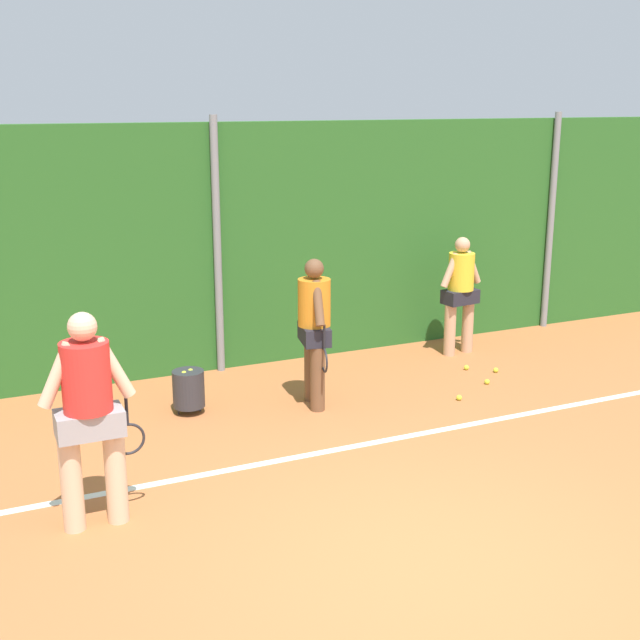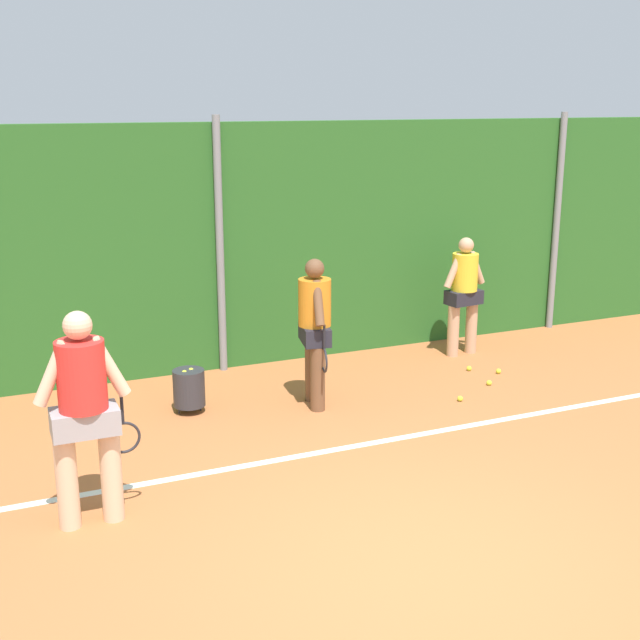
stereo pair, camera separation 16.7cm
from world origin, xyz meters
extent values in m
plane|color=#B76638|center=(0.00, 1.57, 0.00)|extent=(28.21, 28.21, 0.00)
cube|color=#286023|center=(0.00, 5.36, 1.59)|extent=(18.34, 0.25, 3.18)
cylinder|color=gray|center=(0.00, 5.18, 1.63)|extent=(0.10, 0.10, 3.27)
cylinder|color=gray|center=(5.29, 5.18, 1.63)|extent=(0.10, 0.10, 3.27)
cube|color=white|center=(0.00, 2.24, 0.00)|extent=(13.40, 0.10, 0.01)
cylinder|color=beige|center=(-2.40, 1.70, 0.40)|extent=(0.18, 0.18, 0.81)
cylinder|color=beige|center=(-2.04, 1.70, 0.40)|extent=(0.18, 0.18, 0.81)
cube|color=#99999E|center=(-2.22, 1.70, 0.91)|extent=(0.54, 0.32, 0.22)
cylinder|color=red|center=(-2.22, 1.70, 1.31)|extent=(0.39, 0.39, 0.57)
sphere|color=beige|center=(-2.22, 1.70, 1.72)|extent=(0.23, 0.23, 0.23)
cylinder|color=beige|center=(-2.44, 1.70, 1.35)|extent=(0.32, 0.11, 0.53)
cylinder|color=beige|center=(-1.99, 1.69, 1.35)|extent=(0.32, 0.11, 0.53)
cylinder|color=black|center=(-1.91, 1.74, 0.97)|extent=(0.03, 0.03, 0.28)
torus|color=#26262B|center=(-1.91, 1.74, 0.70)|extent=(0.28, 0.03, 0.28)
cylinder|color=brown|center=(0.63, 3.67, 0.38)|extent=(0.17, 0.17, 0.76)
cylinder|color=brown|center=(0.56, 3.34, 0.38)|extent=(0.17, 0.17, 0.76)
cube|color=#23232D|center=(0.59, 3.51, 0.86)|extent=(0.40, 0.56, 0.20)
cylinder|color=orange|center=(0.59, 3.51, 1.23)|extent=(0.37, 0.37, 0.54)
sphere|color=brown|center=(0.59, 3.51, 1.62)|extent=(0.22, 0.22, 0.22)
cylinder|color=brown|center=(0.64, 3.71, 1.27)|extent=(0.15, 0.30, 0.51)
cylinder|color=brown|center=(0.55, 3.30, 1.27)|extent=(0.15, 0.30, 0.51)
cylinder|color=black|center=(0.58, 3.21, 0.90)|extent=(0.03, 0.03, 0.28)
torus|color=#26262B|center=(0.58, 3.21, 0.63)|extent=(0.08, 0.28, 0.28)
cylinder|color=tan|center=(3.10, 4.51, 0.36)|extent=(0.16, 0.16, 0.72)
cylinder|color=tan|center=(3.41, 4.54, 0.36)|extent=(0.16, 0.16, 0.72)
cube|color=#23232D|center=(3.25, 4.52, 0.82)|extent=(0.51, 0.34, 0.19)
cylinder|color=yellow|center=(3.25, 4.52, 1.17)|extent=(0.35, 0.35, 0.51)
sphere|color=tan|center=(3.25, 4.52, 1.54)|extent=(0.21, 0.21, 0.21)
cylinder|color=tan|center=(3.06, 4.50, 1.21)|extent=(0.29, 0.12, 0.48)
cylinder|color=tan|center=(3.45, 4.55, 1.21)|extent=(0.29, 0.12, 0.48)
cylinder|color=#2D2D33|center=(-0.80, 3.86, 0.29)|extent=(0.36, 0.36, 0.42)
cylinder|color=#2D2D33|center=(-0.68, 3.86, 0.04)|extent=(0.02, 0.02, 0.08)
cylinder|color=#2D2D33|center=(-0.93, 3.86, 0.04)|extent=(0.02, 0.02, 0.08)
cylinder|color=#2D2D33|center=(-0.80, 3.99, 0.04)|extent=(0.02, 0.02, 0.08)
sphere|color=#CCDB33|center=(-0.76, 3.89, 0.48)|extent=(0.07, 0.07, 0.07)
sphere|color=#CCDB33|center=(-0.85, 3.84, 0.48)|extent=(0.07, 0.07, 0.07)
sphere|color=#CCDB33|center=(2.85, 3.26, 0.03)|extent=(0.07, 0.07, 0.07)
sphere|color=#CCDB33|center=(2.94, 3.85, 0.03)|extent=(0.07, 0.07, 0.07)
sphere|color=#CCDB33|center=(3.23, 3.60, 0.03)|extent=(0.07, 0.07, 0.07)
sphere|color=#CCDB33|center=(2.21, 2.93, 0.03)|extent=(0.07, 0.07, 0.07)
sphere|color=#CCDB33|center=(-2.24, 3.34, 0.03)|extent=(0.07, 0.07, 0.07)
camera|label=1|loc=(-3.12, -4.79, 3.46)|focal=46.59mm
camera|label=2|loc=(-2.97, -4.86, 3.46)|focal=46.59mm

